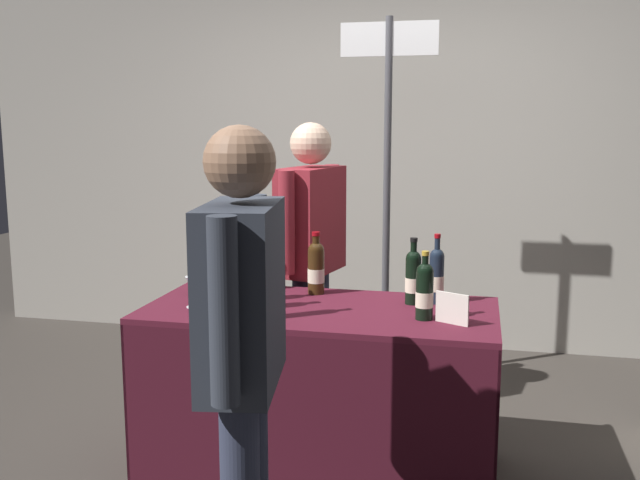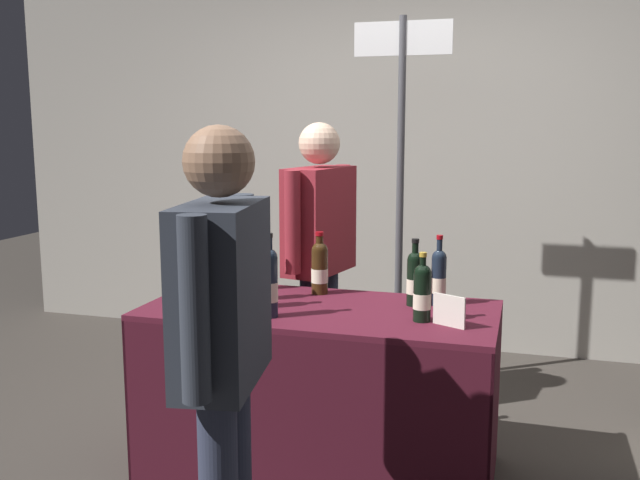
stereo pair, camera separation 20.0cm
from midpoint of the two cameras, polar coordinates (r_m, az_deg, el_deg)
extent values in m
plane|color=#38332D|center=(3.39, 1.77, -18.09)|extent=(12.00, 12.00, 0.00)
cube|color=#9E998E|center=(5.02, 7.89, 8.74)|extent=(6.03, 0.12, 3.03)
cube|color=#4C1423|center=(3.12, 1.84, -5.69)|extent=(1.53, 0.72, 0.02)
cube|color=#3E101D|center=(2.92, -0.03, -14.73)|extent=(1.53, 0.01, 0.74)
cube|color=#3E101D|center=(3.56, 3.29, -10.21)|extent=(1.53, 0.01, 0.74)
cube|color=#3E101D|center=(3.50, -10.57, -10.75)|extent=(0.01, 0.72, 0.74)
cube|color=#3E101D|center=(3.15, 15.71, -13.27)|extent=(0.01, 0.72, 0.74)
cylinder|color=black|center=(3.17, 9.44, -3.41)|extent=(0.07, 0.07, 0.21)
sphere|color=black|center=(3.14, 9.49, -1.57)|extent=(0.07, 0.07, 0.07)
cylinder|color=black|center=(3.14, 9.50, -0.90)|extent=(0.03, 0.03, 0.07)
cylinder|color=black|center=(3.13, 9.53, -0.07)|extent=(0.03, 0.03, 0.02)
cylinder|color=beige|center=(3.17, 9.43, -3.70)|extent=(0.07, 0.07, 0.07)
cylinder|color=#38230F|center=(3.34, 1.68, -2.61)|extent=(0.08, 0.08, 0.21)
sphere|color=#38230F|center=(3.32, 1.69, -0.85)|extent=(0.08, 0.08, 0.08)
cylinder|color=#38230F|center=(3.31, 1.69, -0.25)|extent=(0.03, 0.03, 0.07)
cylinder|color=maroon|center=(3.31, 1.70, 0.50)|extent=(0.04, 0.04, 0.02)
cylinder|color=beige|center=(3.34, 1.68, -2.89)|extent=(0.08, 0.08, 0.07)
cylinder|color=#192333|center=(3.42, -4.04, -2.23)|extent=(0.07, 0.07, 0.22)
sphere|color=#192333|center=(3.40, -4.06, -0.41)|extent=(0.06, 0.06, 0.06)
cylinder|color=#192333|center=(3.40, -4.07, 0.21)|extent=(0.03, 0.03, 0.08)
cylinder|color=black|center=(3.39, -4.08, 0.99)|extent=(0.03, 0.03, 0.02)
cylinder|color=beige|center=(3.43, -4.04, -2.52)|extent=(0.07, 0.07, 0.07)
cylinder|color=black|center=(3.39, -7.99, -2.10)|extent=(0.07, 0.07, 0.26)
sphere|color=black|center=(3.36, -8.04, 0.05)|extent=(0.07, 0.07, 0.07)
cylinder|color=black|center=(3.36, -8.06, 0.76)|extent=(0.03, 0.03, 0.09)
cylinder|color=black|center=(3.35, -8.08, 1.64)|extent=(0.03, 0.03, 0.02)
cylinder|color=beige|center=(3.39, -7.98, -2.45)|extent=(0.07, 0.07, 0.08)
cylinder|color=black|center=(2.92, 10.19, -4.58)|extent=(0.07, 0.07, 0.20)
sphere|color=black|center=(2.90, 10.25, -2.66)|extent=(0.07, 0.07, 0.07)
cylinder|color=black|center=(2.89, 10.27, -2.00)|extent=(0.03, 0.03, 0.07)
cylinder|color=#B7932D|center=(2.88, 10.29, -1.17)|extent=(0.03, 0.03, 0.02)
cylinder|color=beige|center=(2.93, 10.18, -4.88)|extent=(0.07, 0.07, 0.06)
cylinder|color=#192333|center=(3.22, -3.99, -2.88)|extent=(0.07, 0.07, 0.23)
sphere|color=#192333|center=(3.20, -4.02, -0.86)|extent=(0.07, 0.07, 0.07)
cylinder|color=#192333|center=(3.19, -4.02, -0.24)|extent=(0.03, 0.03, 0.07)
cylinder|color=black|center=(3.18, -4.03, 0.54)|extent=(0.04, 0.04, 0.02)
cylinder|color=beige|center=(3.22, -3.99, -3.20)|extent=(0.07, 0.07, 0.07)
cylinder|color=#192333|center=(3.08, -3.84, -3.57)|extent=(0.08, 0.08, 0.22)
sphere|color=#192333|center=(3.06, -3.86, -1.61)|extent=(0.07, 0.07, 0.07)
cylinder|color=#192333|center=(3.05, -3.87, -0.85)|extent=(0.03, 0.03, 0.08)
cylinder|color=maroon|center=(3.04, -3.88, 0.08)|extent=(0.04, 0.04, 0.02)
cylinder|color=beige|center=(3.09, -3.84, -3.88)|extent=(0.08, 0.08, 0.07)
cylinder|color=#192333|center=(3.19, 11.32, -3.29)|extent=(0.07, 0.07, 0.22)
sphere|color=#192333|center=(3.17, 11.38, -1.39)|extent=(0.06, 0.06, 0.06)
cylinder|color=#192333|center=(3.16, 11.41, -0.67)|extent=(0.02, 0.02, 0.08)
cylinder|color=maroon|center=(3.15, 11.44, 0.22)|extent=(0.03, 0.03, 0.02)
cylinder|color=beige|center=(3.19, 11.31, -3.59)|extent=(0.07, 0.07, 0.07)
cylinder|color=#192333|center=(2.93, -2.15, -3.83)|extent=(0.07, 0.07, 0.25)
sphere|color=#192333|center=(2.91, -2.16, -1.38)|extent=(0.07, 0.07, 0.07)
cylinder|color=#192333|center=(2.90, -2.17, -0.59)|extent=(0.03, 0.03, 0.08)
cylinder|color=black|center=(2.89, -2.17, 0.38)|extent=(0.03, 0.03, 0.02)
cylinder|color=beige|center=(2.94, -2.14, -4.21)|extent=(0.07, 0.07, 0.08)
cylinder|color=silver|center=(3.18, -8.22, -5.20)|extent=(0.07, 0.07, 0.00)
cylinder|color=silver|center=(3.17, -8.23, -4.64)|extent=(0.01, 0.01, 0.06)
cone|color=silver|center=(3.16, -8.26, -3.45)|extent=(0.07, 0.07, 0.07)
cylinder|color=#590C19|center=(3.16, -8.25, -3.82)|extent=(0.04, 0.04, 0.02)
cube|color=silver|center=(2.88, 12.34, -5.62)|extent=(0.13, 0.07, 0.13)
cylinder|color=#2D3347|center=(3.94, 2.04, -7.94)|extent=(0.12, 0.12, 0.78)
cylinder|color=#2D3347|center=(3.79, 0.81, -8.66)|extent=(0.12, 0.12, 0.78)
cube|color=maroon|center=(3.71, 1.48, 1.60)|extent=(0.30, 0.49, 0.56)
sphere|color=beige|center=(3.68, 1.51, 7.80)|extent=(0.22, 0.22, 0.22)
cylinder|color=maroon|center=(3.96, 3.31, 2.39)|extent=(0.08, 0.08, 0.51)
cylinder|color=maroon|center=(3.47, -0.59, 1.43)|extent=(0.08, 0.08, 0.51)
cube|color=#2D333D|center=(2.15, -5.28, -4.37)|extent=(0.28, 0.48, 0.55)
sphere|color=#8C664C|center=(2.09, -5.44, 6.33)|extent=(0.21, 0.21, 0.21)
cylinder|color=#2D333D|center=(1.89, -7.12, -5.64)|extent=(0.08, 0.08, 0.51)
cylinder|color=#2D333D|center=(2.40, -3.85, -2.34)|extent=(0.08, 0.08, 0.51)
cylinder|color=#47474C|center=(4.19, 7.81, 2.69)|extent=(0.04, 0.04, 2.17)
cube|color=silver|center=(4.19, 8.11, 15.82)|extent=(0.56, 0.02, 0.19)
camera|label=1|loc=(0.10, -88.13, 0.31)|focal=39.67mm
camera|label=2|loc=(0.10, 91.87, -0.31)|focal=39.67mm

